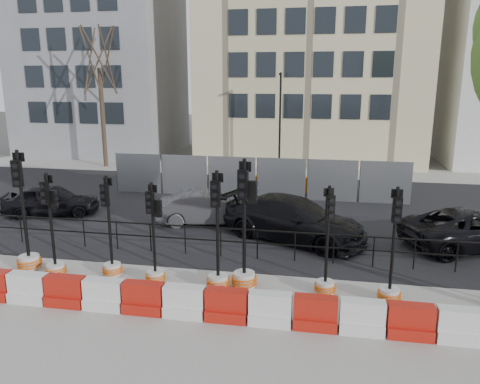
% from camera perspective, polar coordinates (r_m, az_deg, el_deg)
% --- Properties ---
extents(ground, '(120.00, 120.00, 0.00)m').
position_cam_1_polar(ground, '(14.36, -3.41, -9.61)').
color(ground, '#51514C').
rests_on(ground, ground).
extents(sidewalk_near, '(40.00, 6.00, 0.02)m').
position_cam_1_polar(sidewalk_near, '(11.77, -7.01, -15.22)').
color(sidewalk_near, gray).
rests_on(sidewalk_near, ground).
extents(road, '(40.00, 14.00, 0.03)m').
position_cam_1_polar(road, '(20.84, 1.17, -2.05)').
color(road, black).
rests_on(road, ground).
extents(sidewalk_far, '(40.00, 4.00, 0.02)m').
position_cam_1_polar(sidewalk_far, '(29.52, 3.99, 2.63)').
color(sidewalk_far, gray).
rests_on(sidewalk_far, ground).
extents(building_grey, '(11.00, 9.06, 14.00)m').
position_cam_1_polar(building_grey, '(38.82, -16.48, 15.15)').
color(building_grey, gray).
rests_on(building_grey, ground).
extents(building_cream, '(15.00, 10.06, 18.00)m').
position_cam_1_polar(building_cream, '(34.95, 8.88, 19.03)').
color(building_cream, beige).
rests_on(building_cream, ground).
extents(kerb_railing, '(18.00, 0.04, 1.00)m').
position_cam_1_polar(kerb_railing, '(15.20, -2.37, -5.47)').
color(kerb_railing, black).
rests_on(kerb_railing, ground).
extents(heras_fencing, '(14.33, 1.72, 2.00)m').
position_cam_1_polar(heras_fencing, '(23.36, 2.26, 1.36)').
color(heras_fencing, gray).
rests_on(heras_fencing, ground).
extents(lamp_post_far, '(0.12, 0.56, 6.00)m').
position_cam_1_polar(lamp_post_far, '(28.01, 4.89, 8.65)').
color(lamp_post_far, black).
rests_on(lamp_post_far, ground).
extents(tree_bare_far, '(2.00, 2.00, 9.00)m').
position_cam_1_polar(tree_bare_far, '(31.67, -16.82, 14.94)').
color(tree_bare_far, '#473828').
rests_on(tree_bare_far, ground).
extents(barrier_row, '(15.70, 0.50, 0.80)m').
position_cam_1_polar(barrier_row, '(11.77, -6.77, -13.25)').
color(barrier_row, red).
rests_on(barrier_row, ground).
extents(traffic_signal_a, '(0.73, 0.73, 3.68)m').
position_cam_1_polar(traffic_signal_a, '(15.55, -24.50, -6.01)').
color(traffic_signal_a, '#BABBB6').
rests_on(traffic_signal_a, ground).
extents(traffic_signal_b, '(0.61, 0.61, 3.11)m').
position_cam_1_polar(traffic_signal_b, '(14.75, -21.73, -6.86)').
color(traffic_signal_b, '#BABBB6').
rests_on(traffic_signal_b, ground).
extents(traffic_signal_c, '(0.59, 0.59, 3.02)m').
position_cam_1_polar(traffic_signal_c, '(14.33, -15.42, -7.47)').
color(traffic_signal_c, '#BABBB6').
rests_on(traffic_signal_c, ground).
extents(traffic_signal_d, '(0.58, 0.58, 2.93)m').
position_cam_1_polar(traffic_signal_d, '(13.52, -10.34, -8.14)').
color(traffic_signal_d, '#BABBB6').
rests_on(traffic_signal_d, ground).
extents(traffic_signal_e, '(0.66, 0.66, 3.35)m').
position_cam_1_polar(traffic_signal_e, '(12.95, -2.73, -8.96)').
color(traffic_signal_e, '#BABBB6').
rests_on(traffic_signal_e, ground).
extents(traffic_signal_f, '(0.72, 0.72, 3.64)m').
position_cam_1_polar(traffic_signal_f, '(12.96, 0.55, -8.09)').
color(traffic_signal_f, '#BABBB6').
rests_on(traffic_signal_f, ground).
extents(traffic_signal_g, '(0.59, 0.59, 3.00)m').
position_cam_1_polar(traffic_signal_g, '(12.90, 10.43, -9.62)').
color(traffic_signal_g, '#BABBB6').
rests_on(traffic_signal_g, ground).
extents(traffic_signal_h, '(0.61, 0.61, 3.09)m').
position_cam_1_polar(traffic_signal_h, '(12.86, 17.88, -10.09)').
color(traffic_signal_h, '#BABBB6').
rests_on(traffic_signal_h, ground).
extents(car_a, '(3.66, 4.72, 1.32)m').
position_cam_1_polar(car_a, '(21.32, -22.00, -0.91)').
color(car_a, black).
rests_on(car_a, ground).
extents(car_b, '(2.93, 4.53, 1.32)m').
position_cam_1_polar(car_b, '(18.63, -3.93, -1.95)').
color(car_b, '#444549').
rests_on(car_b, ground).
extents(car_c, '(6.11, 6.91, 1.54)m').
position_cam_1_polar(car_c, '(16.84, 6.57, -3.32)').
color(car_c, black).
rests_on(car_c, ground).
extents(car_d, '(5.85, 6.52, 1.35)m').
position_cam_1_polar(car_d, '(17.87, 26.46, -4.03)').
color(car_d, black).
rests_on(car_d, ground).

